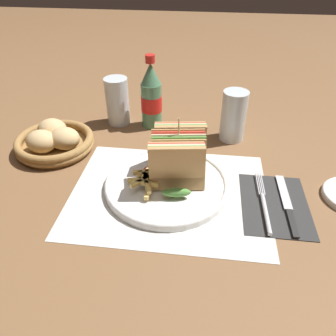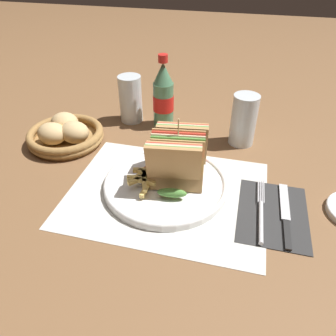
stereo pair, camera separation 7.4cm
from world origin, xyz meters
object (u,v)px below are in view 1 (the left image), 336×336
object	(u,v)px
club_sandwich	(178,156)
bread_basket	(54,141)
glass_far	(118,104)
glass_near	(233,119)
knife	(287,204)
plate_main	(167,184)
coke_bottle_near	(151,97)
fork	(265,207)

from	to	relation	value
club_sandwich	bread_basket	bearing A→B (deg)	163.31
glass_far	bread_basket	size ratio (longest dim) A/B	0.68
glass_near	bread_basket	distance (m)	0.48
knife	glass_far	distance (m)	0.55
glass_near	bread_basket	world-z (taller)	glass_near
glass_near	glass_far	bearing A→B (deg)	171.10
bread_basket	plate_main	bearing A→B (deg)	-21.20
plate_main	glass_near	distance (m)	0.29
plate_main	glass_far	xyz separation A→B (m)	(-0.18, 0.29, 0.05)
coke_bottle_near	plate_main	bearing A→B (deg)	-74.22
glass_near	knife	bearing A→B (deg)	-67.89
fork	coke_bottle_near	distance (m)	0.45
knife	glass_far	world-z (taller)	glass_far
glass_far	glass_near	bearing A→B (deg)	-8.90
glass_far	club_sandwich	bearing A→B (deg)	-52.75
plate_main	club_sandwich	world-z (taller)	club_sandwich
knife	glass_near	bearing A→B (deg)	110.94
plate_main	knife	size ratio (longest dim) A/B	1.46
plate_main	club_sandwich	distance (m)	0.07
fork	bread_basket	xyz separation A→B (m)	(-0.53, 0.17, 0.02)
bread_basket	glass_far	bearing A→B (deg)	51.98
knife	bread_basket	world-z (taller)	bread_basket
bread_basket	knife	bearing A→B (deg)	-14.98
club_sandwich	glass_far	bearing A→B (deg)	127.25
bread_basket	glass_near	bearing A→B (deg)	14.01
coke_bottle_near	glass_near	bearing A→B (deg)	-11.56
knife	club_sandwich	bearing A→B (deg)	166.30
knife	coke_bottle_near	distance (m)	0.48
knife	coke_bottle_near	size ratio (longest dim) A/B	0.92
fork	glass_near	xyz separation A→B (m)	(-0.06, 0.29, 0.05)
fork	knife	bearing A→B (deg)	17.23
club_sandwich	coke_bottle_near	distance (m)	0.29
fork	coke_bottle_near	bearing A→B (deg)	130.05
fork	plate_main	bearing A→B (deg)	165.98
knife	fork	bearing A→B (deg)	-162.77
club_sandwich	glass_near	bearing A→B (deg)	59.27
club_sandwich	knife	size ratio (longest dim) A/B	0.93
fork	bread_basket	bearing A→B (deg)	160.90
fork	glass_near	world-z (taller)	glass_near
coke_bottle_near	glass_far	distance (m)	0.11
plate_main	glass_near	world-z (taller)	glass_near
fork	glass_near	size ratio (longest dim) A/B	1.39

